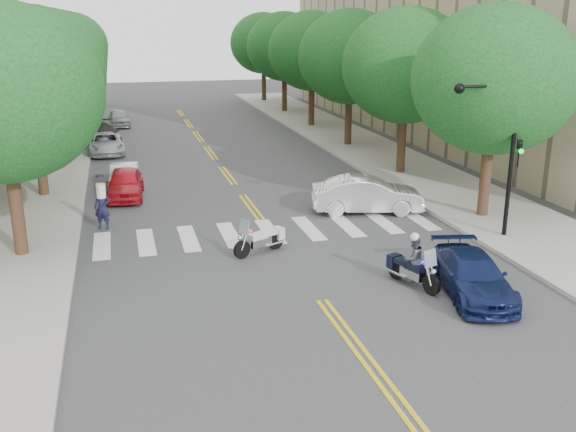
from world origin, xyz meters
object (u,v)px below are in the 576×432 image
object	(u,v)px
officer_standing	(102,207)
sedan_blue	(473,276)
motorcycle_police	(412,262)
convertible	(367,195)
motorcycle_parked	(263,239)

from	to	relation	value
officer_standing	sedan_blue	distance (m)	14.00
officer_standing	motorcycle_police	bearing A→B (deg)	-21.12
convertible	sedan_blue	size ratio (longest dim) A/B	1.10
officer_standing	convertible	world-z (taller)	officer_standing
motorcycle_police	motorcycle_parked	size ratio (longest dim) A/B	1.03
motorcycle_police	sedan_blue	size ratio (longest dim) A/B	0.49
convertible	sedan_blue	world-z (taller)	convertible
motorcycle_police	motorcycle_parked	xyz separation A→B (m)	(-3.71, 4.01, -0.29)
convertible	sedan_blue	distance (m)	8.72
motorcycle_police	convertible	xyz separation A→B (m)	(1.57, 7.61, -0.00)
motorcycle_parked	sedan_blue	size ratio (longest dim) A/B	0.47
officer_standing	sedan_blue	bearing A→B (deg)	-20.66
officer_standing	motorcycle_parked	bearing A→B (deg)	-16.74
motorcycle_parked	officer_standing	bearing A→B (deg)	26.79
convertible	sedan_blue	xyz separation A→B (m)	(-0.16, -8.72, -0.15)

